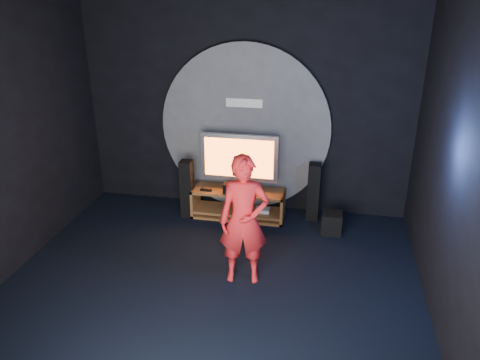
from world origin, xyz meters
name	(u,v)px	position (x,y,z in m)	size (l,w,h in m)	color
floor	(206,296)	(0.00, 0.00, 0.00)	(5.00, 5.00, 0.00)	black
back_wall	(246,99)	(0.00, 2.50, 1.75)	(5.00, 0.04, 3.50)	black
front_wall	(77,311)	(0.00, -2.50, 1.75)	(5.00, 0.04, 3.50)	black
right_wall	(463,172)	(2.50, 0.00, 1.75)	(0.04, 5.00, 3.50)	black
wall_disc_panel	(245,129)	(0.00, 2.44, 1.30)	(2.60, 0.11, 2.60)	#515156
media_console	(239,205)	(-0.02, 2.05, 0.19)	(1.41, 0.45, 0.45)	#9D6130
tv	(239,159)	(-0.02, 2.12, 0.92)	(1.17, 0.22, 0.86)	#BCBBC3
center_speaker	(237,189)	(-0.02, 1.93, 0.53)	(0.40, 0.15, 0.15)	black
remote	(206,190)	(-0.50, 1.93, 0.46)	(0.18, 0.05, 0.02)	black
tower_speaker_left	(187,189)	(-0.80, 1.95, 0.45)	(0.18, 0.20, 0.90)	black
tower_speaker_right	(313,192)	(1.10, 2.20, 0.45)	(0.18, 0.20, 0.90)	black
subwoofer	(332,223)	(1.40, 1.81, 0.16)	(0.29, 0.29, 0.32)	black
player	(244,221)	(0.36, 0.44, 0.80)	(0.58, 0.38, 1.60)	red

